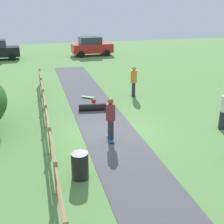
# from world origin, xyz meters

# --- Properties ---
(ground_plane) EXTENTS (60.00, 60.00, 0.00)m
(ground_plane) POSITION_xyz_m (0.00, 0.00, 0.00)
(ground_plane) COLOR #60934C
(asphalt_path) EXTENTS (2.40, 28.00, 0.02)m
(asphalt_path) POSITION_xyz_m (0.00, 0.00, 0.01)
(asphalt_path) COLOR #515156
(asphalt_path) RESTS_ON ground_plane
(wooden_fence) EXTENTS (0.12, 18.12, 1.10)m
(wooden_fence) POSITION_xyz_m (-2.60, 0.00, 0.67)
(wooden_fence) COLOR #997A51
(wooden_fence) RESTS_ON ground_plane
(trash_bin) EXTENTS (0.56, 0.56, 0.90)m
(trash_bin) POSITION_xyz_m (-1.80, -3.22, 0.45)
(trash_bin) COLOR black
(trash_bin) RESTS_ON ground_plane
(skater_riding) EXTENTS (0.41, 0.82, 1.82)m
(skater_riding) POSITION_xyz_m (-0.13, -0.77, 1.04)
(skater_riding) COLOR #265999
(skater_riding) RESTS_ON asphalt_path
(skater_fallen) EXTENTS (1.72, 1.38, 0.36)m
(skater_fallen) POSITION_xyz_m (-0.03, 2.96, 0.20)
(skater_fallen) COLOR black
(skater_fallen) RESTS_ON asphalt_path
(skateboard_loose) EXTENTS (0.76, 0.64, 0.08)m
(skateboard_loose) POSITION_xyz_m (-0.03, 5.04, 0.09)
(skateboard_loose) COLOR #338C4C
(skateboard_loose) RESTS_ON asphalt_path
(bystander_orange) EXTENTS (0.49, 0.49, 1.83)m
(bystander_orange) POSITION_xyz_m (2.74, 4.77, 1.02)
(bystander_orange) COLOR #2D2D33
(bystander_orange) RESTS_ON ground_plane
(parked_car_red) EXTENTS (4.26, 2.12, 1.92)m
(parked_car_red) POSITION_xyz_m (3.08, 19.38, 0.96)
(parked_car_red) COLOR red
(parked_car_red) RESTS_ON ground_plane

